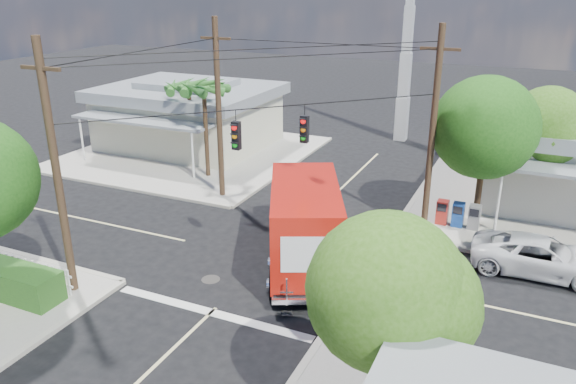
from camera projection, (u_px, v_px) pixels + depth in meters
The scene contains 16 objects.
ground at pixel (268, 259), 22.71m from camera, with size 120.00×120.00×0.00m, color black.
sidewalk_ne at pixel (562, 207), 27.72m from camera, with size 14.12×14.12×0.14m.
sidewalk_nw at pixel (192, 154), 36.15m from camera, with size 14.12×14.12×0.14m.
road_markings at pixel (250, 275), 21.45m from camera, with size 32.00×32.00×0.01m.
building_nw at pixel (189, 114), 37.17m from camera, with size 10.80×10.20×4.30m.
radio_tower at pixel (406, 58), 37.52m from camera, with size 0.80×0.80×17.00m.
tree_ne_front at pixel (487, 125), 23.97m from camera, with size 4.21×4.14×6.66m.
tree_ne_back at pixel (552, 132), 25.04m from camera, with size 3.77×3.66×5.82m.
tree_se at pixel (403, 296), 12.39m from camera, with size 3.67×3.54×5.62m.
palm_nw_front at pixel (204, 89), 30.20m from camera, with size 3.01×3.08×5.59m.
palm_nw_back at pixel (189, 89), 32.38m from camera, with size 3.01×3.08×5.19m.
utility_poles at pixel (249, 133), 23.02m from camera, with size 12.00×10.68×9.00m.
picket_fence at pixel (11, 266), 20.72m from camera, with size 5.94×0.06×1.00m.
vending_boxes at pixel (458, 214), 25.22m from camera, with size 1.90×0.50×1.10m.
delivery_truck at pixel (304, 221), 21.83m from camera, with size 5.50×8.28×3.48m.
parked_car at pixel (541, 256), 21.39m from camera, with size 2.35×5.10×1.42m, color silver.
Camera 1 is at (9.15, -18.10, 10.60)m, focal length 35.00 mm.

